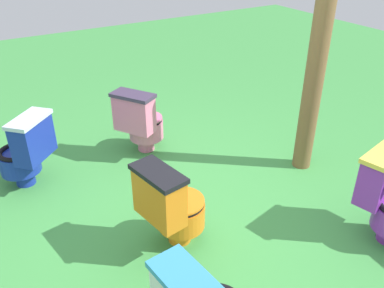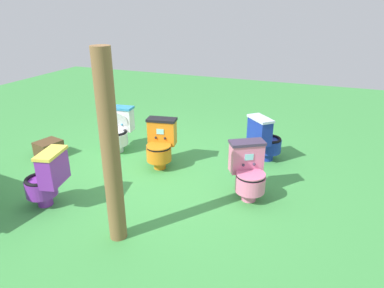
# 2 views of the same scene
# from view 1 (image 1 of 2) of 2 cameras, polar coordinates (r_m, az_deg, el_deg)

# --- Properties ---
(ground) EXTENTS (14.00, 14.00, 0.00)m
(ground) POSITION_cam_1_polar(r_m,az_deg,el_deg) (3.52, 1.65, -10.61)
(ground) COLOR #429947
(toilet_orange) EXTENTS (0.48, 0.55, 0.73)m
(toilet_orange) POSITION_cam_1_polar(r_m,az_deg,el_deg) (3.07, -2.87, -8.69)
(toilet_orange) COLOR orange
(toilet_orange) RESTS_ON ground
(toilet_pink) EXTENTS (0.60, 0.63, 0.73)m
(toilet_pink) POSITION_cam_1_polar(r_m,az_deg,el_deg) (4.32, -7.19, 3.14)
(toilet_pink) COLOR pink
(toilet_pink) RESTS_ON ground
(toilet_blue) EXTENTS (0.63, 0.63, 0.73)m
(toilet_blue) POSITION_cam_1_polar(r_m,az_deg,el_deg) (4.04, -22.32, -0.88)
(toilet_blue) COLOR #192D9E
(toilet_blue) RESTS_ON ground
(wooden_post) EXTENTS (0.18, 0.18, 1.98)m
(wooden_post) POSITION_cam_1_polar(r_m,az_deg,el_deg) (3.96, 16.86, 9.40)
(wooden_post) COLOR brown
(wooden_post) RESTS_ON ground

